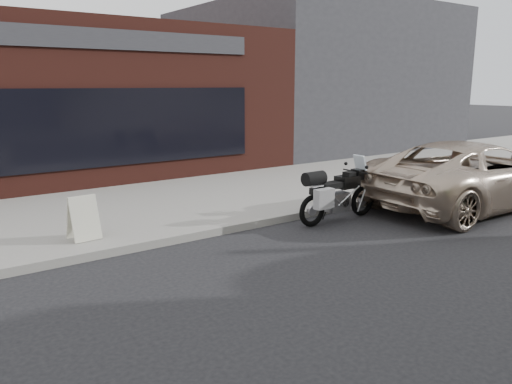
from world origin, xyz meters
TOP-DOWN VIEW (x-y plane):
  - ground at (0.00, 0.00)m, footprint 120.00×120.00m
  - near_sidewalk at (0.00, 7.00)m, footprint 44.00×6.00m
  - storefront at (-2.00, 13.98)m, footprint 14.00×10.07m
  - neighbour_building at (10.00, 14.00)m, footprint 10.00×10.00m
  - motorcycle at (1.55, 3.46)m, footprint 2.12×0.71m
  - minivan at (5.03, 2.60)m, footprint 5.61×2.74m
  - sandwich_sign at (-3.17, 4.80)m, footprint 0.52×0.48m

SIDE VIEW (x-z plane):
  - ground at x=0.00m, z-range 0.00..0.00m
  - near_sidewalk at x=0.00m, z-range 0.00..0.15m
  - sandwich_sign at x=-3.17m, z-range 0.15..0.92m
  - motorcycle at x=1.55m, z-range -0.09..1.25m
  - minivan at x=5.03m, z-range 0.00..1.54m
  - storefront at x=-2.00m, z-range 0.00..4.50m
  - neighbour_building at x=10.00m, z-range 0.00..6.00m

